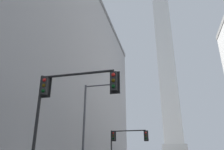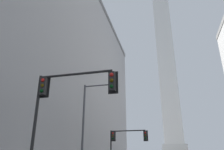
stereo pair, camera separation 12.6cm
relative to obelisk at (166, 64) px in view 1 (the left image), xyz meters
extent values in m
cube|color=#9E9EA0|center=(-22.44, -50.77, -22.73)|extent=(22.48, 45.78, 27.82)
cube|color=slate|center=(-22.44, -50.77, -8.37)|extent=(22.70, 46.24, 0.90)
cube|color=white|center=(0.00, 0.00, 1.30)|extent=(6.41, 6.41, 62.96)
cube|color=black|center=(-8.45, -51.88, -32.14)|extent=(0.35, 0.35, 1.10)
cube|color=black|center=(-8.46, -51.70, -32.14)|extent=(0.58, 0.04, 1.32)
sphere|color=red|center=(-8.45, -52.07, -31.80)|extent=(0.22, 0.22, 0.22)
sphere|color=#483506|center=(-8.45, -52.07, -32.14)|extent=(0.22, 0.22, 0.22)
sphere|color=#073410|center=(-8.45, -52.07, -32.48)|extent=(0.22, 0.22, 0.22)
cylinder|color=black|center=(-6.48, -51.88, -31.54)|extent=(4.52, 0.14, 0.14)
sphere|color=black|center=(-8.74, -51.88, -31.54)|extent=(0.18, 0.18, 0.18)
cube|color=black|center=(-4.22, -51.88, -32.21)|extent=(0.35, 0.35, 1.10)
cube|color=black|center=(-4.23, -51.70, -32.21)|extent=(0.58, 0.04, 1.32)
sphere|color=red|center=(-4.22, -52.07, -31.87)|extent=(0.22, 0.22, 0.22)
sphere|color=#483506|center=(-4.22, -52.07, -32.21)|extent=(0.22, 0.22, 0.22)
sphere|color=#073410|center=(-4.22, -52.07, -32.55)|extent=(0.22, 0.22, 0.22)
cylinder|color=black|center=(-8.67, -69.37, -33.44)|extent=(0.18, 0.18, 6.40)
cube|color=black|center=(-8.38, -69.37, -30.94)|extent=(0.34, 0.34, 1.10)
cube|color=black|center=(-8.38, -69.19, -30.94)|extent=(0.58, 0.03, 1.32)
sphere|color=red|center=(-8.38, -69.56, -30.60)|extent=(0.22, 0.22, 0.22)
sphere|color=#483506|center=(-8.38, -69.56, -30.94)|extent=(0.22, 0.22, 0.22)
sphere|color=#073410|center=(-8.38, -69.56, -31.28)|extent=(0.22, 0.22, 0.22)
cylinder|color=black|center=(-6.38, -69.37, -30.34)|extent=(4.58, 0.14, 0.14)
sphere|color=black|center=(-8.67, -69.37, -30.34)|extent=(0.18, 0.18, 0.18)
cube|color=black|center=(-4.09, -69.37, -31.01)|extent=(0.34, 0.34, 1.10)
cube|color=black|center=(-4.09, -69.19, -31.01)|extent=(0.58, 0.03, 1.32)
sphere|color=red|center=(-4.09, -69.56, -30.67)|extent=(0.22, 0.22, 0.22)
sphere|color=#483506|center=(-4.09, -69.56, -31.01)|extent=(0.22, 0.22, 0.22)
sphere|color=#073410|center=(-4.09, -69.56, -31.35)|extent=(0.22, 0.22, 0.22)
cylinder|color=#4C4C51|center=(-8.85, -61.54, -32.45)|extent=(0.20, 0.20, 8.39)
cylinder|color=#4C4C51|center=(-7.47, -61.54, -28.41)|extent=(2.77, 0.12, 0.12)
sphere|color=#4C4C51|center=(-8.85, -61.54, -28.41)|extent=(0.20, 0.20, 0.20)
ellipsoid|color=silver|center=(-6.08, -61.54, -28.53)|extent=(0.64, 0.36, 0.26)
camera|label=1|loc=(-1.37, -80.53, -35.11)|focal=35.00mm
camera|label=2|loc=(-1.25, -80.50, -35.11)|focal=35.00mm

